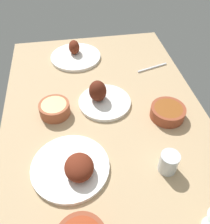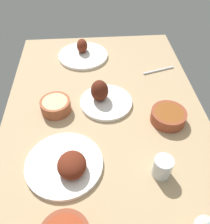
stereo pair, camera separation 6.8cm
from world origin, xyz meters
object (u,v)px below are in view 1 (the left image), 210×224
at_px(plate_near_viewer, 75,55).
at_px(water_tumbler, 169,162).
at_px(plate_far_side, 74,167).
at_px(bowl_soup, 168,112).
at_px(plate_center_main, 102,97).
at_px(bowl_potatoes, 55,108).
at_px(fork_loose, 152,68).

relative_size(plate_near_viewer, water_tumbler, 3.43).
height_order(plate_far_side, bowl_soup, plate_far_side).
height_order(plate_near_viewer, bowl_soup, plate_near_viewer).
xyz_separation_m(plate_center_main, bowl_potatoes, (-0.04, 0.22, -0.00)).
xyz_separation_m(plate_far_side, water_tumbler, (-0.05, -0.33, 0.02)).
distance_m(plate_center_main, bowl_soup, 0.30).
distance_m(plate_center_main, bowl_potatoes, 0.22).
bearing_deg(plate_near_viewer, water_tumbler, -161.32).
bearing_deg(plate_far_side, bowl_soup, -64.19).
relative_size(bowl_soup, fork_loose, 0.82).
bearing_deg(plate_center_main, fork_loose, -54.59).
bearing_deg(water_tumbler, plate_far_side, 81.69).
distance_m(bowl_potatoes, water_tumbler, 0.53).
xyz_separation_m(plate_far_side, bowl_potatoes, (0.30, 0.06, 0.01)).
relative_size(plate_far_side, bowl_potatoes, 2.14).
distance_m(bowl_soup, bowl_potatoes, 0.49).
relative_size(plate_near_viewer, bowl_potatoes, 2.12).
distance_m(plate_near_viewer, water_tumbler, 0.84).
height_order(water_tumbler, fork_loose, water_tumbler).
xyz_separation_m(plate_center_main, fork_loose, (0.22, -0.31, -0.03)).
xyz_separation_m(plate_center_main, plate_far_side, (-0.34, 0.16, -0.01)).
height_order(plate_far_side, water_tumbler, water_tumbler).
height_order(bowl_soup, fork_loose, bowl_soup).
xyz_separation_m(bowl_potatoes, water_tumbler, (-0.35, -0.39, 0.01)).
xyz_separation_m(plate_far_side, bowl_soup, (0.21, -0.42, 0.01)).
distance_m(plate_center_main, fork_loose, 0.39).
bearing_deg(plate_center_main, bowl_soup, -116.94).
bearing_deg(bowl_potatoes, plate_center_main, -80.19).
bearing_deg(water_tumbler, plate_near_viewer, 18.68).
distance_m(plate_center_main, water_tumbler, 0.43).
bearing_deg(bowl_potatoes, plate_near_viewer, -16.02).
xyz_separation_m(plate_near_viewer, bowl_potatoes, (-0.44, 0.13, 0.01)).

